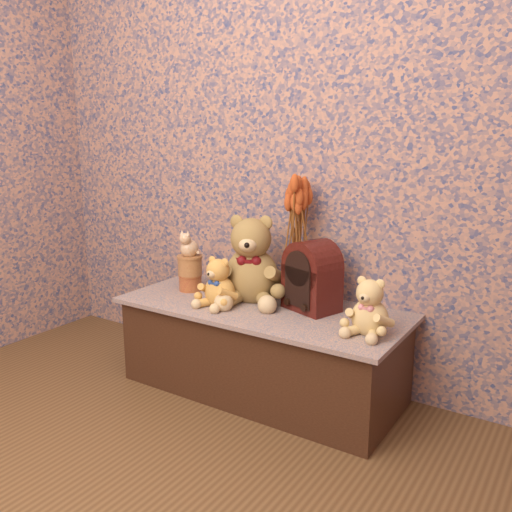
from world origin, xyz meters
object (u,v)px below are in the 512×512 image
Objects in this scene: teddy_large at (252,255)px; ceramic_vase at (297,279)px; teddy_medium at (220,279)px; cathedral_radio at (312,275)px; biscuit_tin_lower at (190,282)px; teddy_small at (371,303)px; cat_figurine at (189,243)px.

teddy_large is 2.03× the size of ceramic_vase.
cathedral_radio is (0.38, 0.17, 0.04)m from teddy_medium.
cathedral_radio is 0.65m from biscuit_tin_lower.
cat_figurine reaches higher than teddy_small.
teddy_medium is 1.14× the size of ceramic_vase.
biscuit_tin_lower is at bearing 161.99° from teddy_medium.
teddy_medium is 0.36m from ceramic_vase.
teddy_small reaches higher than teddy_medium.
cathedral_radio reaches higher than ceramic_vase.
teddy_medium is 0.77× the size of cathedral_radio.
cat_figurine is (-0.33, -0.04, 0.03)m from teddy_large.
teddy_small is 0.35m from cathedral_radio.
teddy_small is at bearing -24.91° from ceramic_vase.
teddy_large is at bearing 69.19° from teddy_medium.
ceramic_vase is at bearing 167.75° from cathedral_radio.
ceramic_vase is at bearing 9.55° from cat_figurine.
cat_figurine is (-0.96, 0.07, 0.12)m from teddy_small.
cathedral_radio reaches higher than cat_figurine.
cathedral_radio reaches higher than teddy_medium.
biscuit_tin_lower is at bearing 0.00° from cat_figurine.
cathedral_radio reaches higher than teddy_small.
teddy_medium is at bearing -139.42° from teddy_large.
cat_figurine is at bearing -166.45° from ceramic_vase.
cat_figurine reaches higher than biscuit_tin_lower.
cat_figurine is (-0.64, -0.06, 0.08)m from cathedral_radio.
teddy_large reaches higher than cat_figurine.
cat_figurine reaches higher than teddy_medium.
cat_figurine is at bearing -155.29° from cathedral_radio.
cathedral_radio is at bearing -31.46° from ceramic_vase.
teddy_small is 0.97m from cat_figurine.
teddy_medium is at bearing -138.48° from ceramic_vase.
teddy_large is 1.79× the size of teddy_medium.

